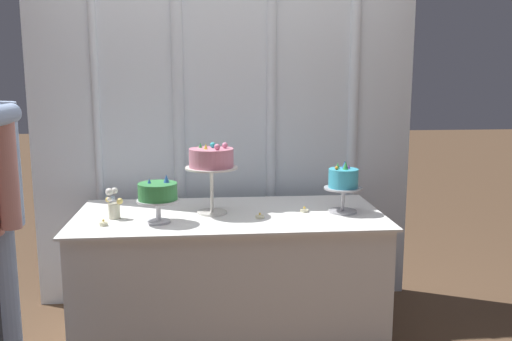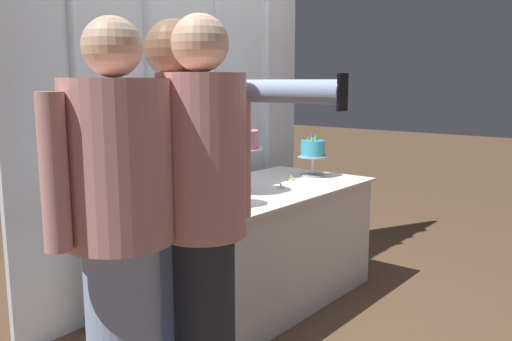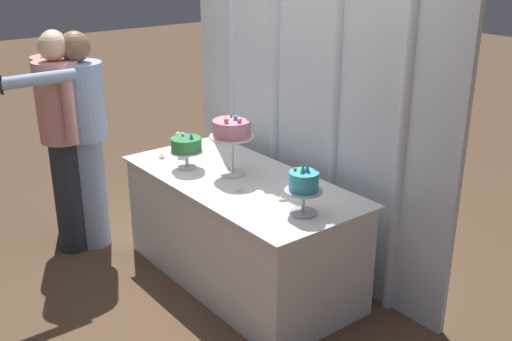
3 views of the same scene
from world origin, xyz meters
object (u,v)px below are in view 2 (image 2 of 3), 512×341
at_px(cake_display_rightmost, 313,151).
at_px(tealight_near_right, 291,179).
at_px(cake_table, 250,248).
at_px(guest_man_pink_jacket, 203,224).
at_px(cake_display_leftmost, 227,176).
at_px(guest_girl_blue_dress, 180,219).
at_px(tealight_far_left, 194,215).
at_px(cake_display_center, 237,143).
at_px(tealight_near_left, 281,187).
at_px(guest_man_dark_suit, 121,244).
at_px(flower_vase, 179,197).

height_order(cake_display_rightmost, tealight_near_right, cake_display_rightmost).
xyz_separation_m(cake_table, guest_man_pink_jacket, (-1.16, -0.74, 0.54)).
relative_size(cake_display_leftmost, guest_girl_blue_dress, 0.16).
xyz_separation_m(cake_display_leftmost, tealight_far_left, (-0.29, -0.04, -0.15)).
bearing_deg(cake_display_center, guest_man_pink_jacket, -144.72).
distance_m(tealight_far_left, tealight_near_left, 0.85).
distance_m(cake_display_rightmost, guest_man_dark_suit, 2.19).
bearing_deg(cake_display_rightmost, cake_display_leftmost, -172.95).
height_order(flower_vase, guest_man_pink_jacket, guest_man_pink_jacket).
relative_size(cake_display_leftmost, tealight_far_left, 5.94).
distance_m(cake_display_leftmost, guest_man_dark_suit, 1.15).
distance_m(cake_display_rightmost, flower_vase, 1.32).
xyz_separation_m(flower_vase, tealight_near_right, (1.09, 0.05, -0.07)).
bearing_deg(cake_display_leftmost, tealight_near_right, 10.82).
xyz_separation_m(tealight_near_right, guest_man_dark_suit, (-1.89, -0.63, 0.12)).
bearing_deg(cake_table, guest_man_dark_suit, -156.41).
height_order(tealight_near_left, guest_man_pink_jacket, guest_man_pink_jacket).
relative_size(cake_table, tealight_far_left, 39.84).
height_order(cake_table, guest_man_dark_suit, guest_man_dark_suit).
bearing_deg(cake_table, guest_girl_blue_dress, -152.43).
relative_size(flower_vase, tealight_near_right, 3.67).
bearing_deg(tealight_near_right, cake_table, 179.03).
distance_m(cake_display_leftmost, cake_display_center, 0.37).
xyz_separation_m(cake_display_center, tealight_near_right, (0.54, -0.02, -0.30)).
height_order(cake_display_center, guest_man_pink_jacket, guest_man_pink_jacket).
height_order(flower_vase, tealight_near_right, flower_vase).
distance_m(guest_man_pink_jacket, guest_man_dark_suit, 0.31).
distance_m(tealight_far_left, guest_man_dark_suit, 0.89).
distance_m(cake_display_leftmost, flower_vase, 0.29).
xyz_separation_m(cake_display_rightmost, tealight_near_left, (-0.50, -0.08, -0.17)).
bearing_deg(cake_table, tealight_far_left, -163.43).
bearing_deg(guest_girl_blue_dress, tealight_near_right, 20.41).
distance_m(tealight_far_left, guest_man_pink_jacket, 0.74).
bearing_deg(tealight_near_left, cake_display_center, 153.73).
relative_size(tealight_near_left, guest_girl_blue_dress, 0.03).
relative_size(tealight_near_right, guest_man_pink_jacket, 0.03).
xyz_separation_m(cake_display_leftmost, cake_display_center, (0.29, 0.18, 0.14)).
height_order(cake_display_rightmost, guest_man_pink_jacket, guest_man_pink_jacket).
relative_size(cake_table, tealight_near_left, 35.24).
bearing_deg(guest_man_pink_jacket, cake_table, 32.51).
distance_m(cake_display_rightmost, tealight_near_right, 0.28).
relative_size(tealight_near_left, tealight_near_right, 1.05).
relative_size(cake_display_leftmost, guest_man_pink_jacket, 0.16).
xyz_separation_m(cake_display_rightmost, flower_vase, (-1.31, -0.02, -0.10)).
height_order(tealight_near_right, guest_girl_blue_dress, guest_girl_blue_dress).
bearing_deg(guest_man_dark_suit, tealight_near_left, 17.59).
relative_size(guest_girl_blue_dress, guest_man_dark_suit, 1.01).
bearing_deg(cake_display_leftmost, cake_table, 22.96).
relative_size(tealight_far_left, guest_man_dark_suit, 0.03).
distance_m(cake_table, cake_display_leftmost, 0.69).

